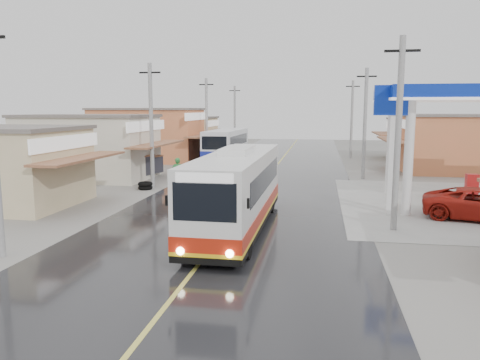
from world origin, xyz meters
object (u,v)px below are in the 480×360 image
Objects in this scene: cyclist at (179,182)px; tyre_stack at (145,186)px; coach_bus at (238,190)px; tricycle_far at (139,166)px; tricycle_near at (149,165)px; second_bus at (226,145)px.

cyclist is 2.39× the size of tyre_stack.
coach_bus is 16.12m from tricycle_far.
cyclist reaches higher than tricycle_far.
tricycle_far reaches higher than tricycle_near.
tricycle_near is at bearing -109.35° from second_bus.
second_bus is at bearing 80.27° from tricycle_far.
coach_bus is at bearing -76.05° from second_bus.
coach_bus is 1.19× the size of second_bus.
tricycle_far is 4.61m from tyre_stack.
tricycle_far is 2.69× the size of tyre_stack.
coach_bus is 4.45× the size of tricycle_far.
second_bus is at bearing 79.55° from cyclist.
coach_bus is at bearing -43.63° from tricycle_far.
tricycle_near is 0.94× the size of tricycle_far.
second_bus reaches higher than tyre_stack.
second_bus is 10.07× the size of tyre_stack.
tricycle_near is at bearing 90.30° from tricycle_far.
tricycle_far is (-4.13, -11.70, -0.67)m from second_bus.
tricycle_far reaches higher than tyre_stack.
second_bus is at bearing 82.39° from tyre_stack.
cyclist is 3.05m from tyre_stack.
tyre_stack is at bearing 131.02° from coach_bus.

